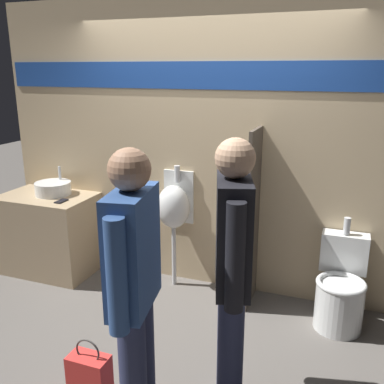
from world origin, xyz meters
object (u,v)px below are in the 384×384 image
Objects in this scene: person_in_vest at (232,268)px; urinal_near_counter at (174,207)px; toilet at (340,291)px; person_with_lanyard at (134,286)px; cell_phone at (61,201)px; shopping_bag at (90,382)px; sink_basin at (53,188)px.

urinal_near_counter is at bearing 17.14° from person_in_vest.
toilet is 1.98m from person_with_lanyard.
person_in_vest is 1.01× the size of person_with_lanyard.
toilet is 1.48m from person_in_vest.
cell_phone is 0.08× the size of person_with_lanyard.
toilet is 1.76× the size of shopping_bag.
person_with_lanyard reaches higher than urinal_near_counter.
shopping_bag is at bearing -132.80° from toilet.
urinal_near_counter is 2.38× the size of shopping_bag.
urinal_near_counter reaches higher than toilet.
cell_phone is at bearing 37.68° from person_with_lanyard.
person_in_vest reaches higher than shopping_bag.
person_with_lanyard reaches higher than toilet.
shopping_bag is (-0.35, 0.02, -0.74)m from person_with_lanyard.
person_with_lanyard is (1.79, -1.61, 0.05)m from sink_basin.
person_in_vest reaches higher than toilet.
cell_phone is at bearing -38.41° from sink_basin.
sink_basin is at bearing 43.29° from person_in_vest.
sink_basin is at bearing 141.59° from cell_phone.
cell_phone is 1.95m from shopping_bag.
urinal_near_counter is 1.35× the size of toilet.
person_in_vest is (0.93, -1.34, 0.14)m from urinal_near_counter.
person_in_vest is (-0.62, -1.18, 0.64)m from toilet.
sink_basin is 2.55m from person_in_vest.
urinal_near_counter is 1.80m from shopping_bag.
urinal_near_counter is 1.79m from person_with_lanyard.
sink_basin is at bearing 132.12° from shopping_bag.
shopping_bag is at bearing -47.88° from sink_basin.
cell_phone is 0.16× the size of toilet.
person_with_lanyard is at bearing 112.25° from person_in_vest.
person_in_vest is at bearing -27.76° from cell_phone.
sink_basin is 0.21× the size of person_with_lanyard.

